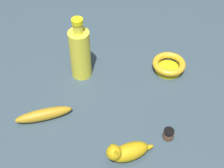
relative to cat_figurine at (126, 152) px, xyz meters
The scene contains 6 objects.
ground 0.22m from the cat_figurine, 110.75° to the left, with size 2.00×2.00×0.00m, color #384C56.
cat_figurine is the anchor object (origin of this frame).
bottle_tall 0.40m from the cat_figurine, 123.17° to the left, with size 0.07×0.07×0.24m.
nail_polish_jar 0.15m from the cat_figurine, 38.69° to the left, with size 0.04×0.04×0.03m.
bowl 0.41m from the cat_figurine, 75.73° to the left, with size 0.12×0.12×0.04m.
banana 0.30m from the cat_figurine, 160.69° to the left, with size 0.18×0.04×0.04m, color #BC901F.
Camera 1 is at (0.13, -0.72, 0.85)m, focal length 52.70 mm.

